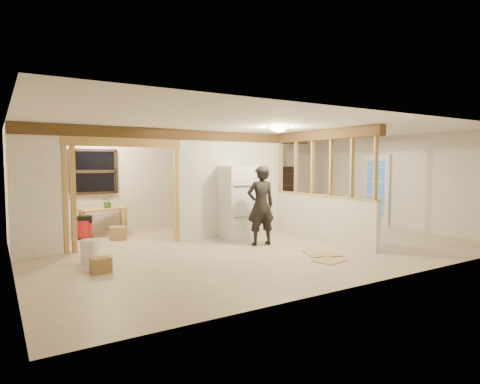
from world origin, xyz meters
TOP-DOWN VIEW (x-y plane):
  - floor at (0.00, 0.00)m, footprint 9.00×6.50m
  - ceiling at (0.00, 0.00)m, footprint 9.00×6.50m
  - wall_back at (0.00, 3.25)m, footprint 9.00×0.01m
  - wall_front at (0.00, -3.25)m, footprint 9.00×0.01m
  - wall_left at (-4.50, 0.00)m, footprint 0.01×6.50m
  - wall_right at (4.50, 0.00)m, footprint 0.01×6.50m
  - partition_left_stub at (-4.05, 1.20)m, footprint 0.90×0.12m
  - partition_center at (0.20, 1.20)m, footprint 2.80×0.12m
  - doorway_frame at (-2.40, 1.20)m, footprint 2.46×0.14m
  - header_beam_back at (-1.00, 1.20)m, footprint 7.00×0.18m
  - header_beam_right at (1.60, -0.40)m, footprint 0.18×3.30m
  - pony_wall at (1.60, -0.40)m, footprint 0.12×3.20m
  - stud_partition at (1.60, -0.40)m, footprint 0.14×3.20m
  - window_back at (-2.60, 3.17)m, footprint 1.12×0.10m
  - french_door at (4.42, 0.40)m, footprint 0.12×0.86m
  - ceiling_dome_main at (0.30, -0.50)m, footprint 0.36×0.36m
  - ceiling_dome_util at (-2.50, 2.30)m, footprint 0.32×0.32m
  - hanging_bulb at (-2.00, 1.60)m, footprint 0.07×0.07m
  - refrigerator at (0.10, 0.80)m, footprint 0.70×0.68m
  - woman at (0.14, -0.11)m, footprint 0.69×0.51m
  - work_table at (-2.49, 2.80)m, footprint 1.15×0.74m
  - potted_plant at (-2.36, 2.80)m, footprint 0.33×0.29m
  - shop_vac at (-2.98, 2.58)m, footprint 0.42×0.42m
  - bookshelf at (3.22, 3.04)m, footprint 0.83×0.28m
  - bucket at (-3.31, 0.11)m, footprint 0.43×0.43m
  - box_util_a at (-2.33, 2.10)m, footprint 0.38×0.33m
  - box_util_b at (-3.85, 1.32)m, footprint 0.37×0.37m
  - box_front at (-3.30, -0.59)m, footprint 0.31×0.26m
  - floor_panel_near at (0.65, -1.44)m, footprint 0.82×0.82m
  - floor_panel_far at (0.36, -1.96)m, footprint 0.61×0.54m

SIDE VIEW (x-z plane):
  - floor at x=0.00m, z-range -0.01..0.00m
  - floor_panel_far at x=0.36m, z-range 0.00..0.02m
  - floor_panel_near at x=0.65m, z-range 0.00..0.02m
  - box_front at x=-3.30m, z-range 0.00..0.25m
  - box_util_b at x=-3.85m, z-range 0.00..0.29m
  - box_util_a at x=-2.33m, z-range 0.00..0.30m
  - bucket at x=-3.31m, z-range 0.00..0.42m
  - shop_vac at x=-2.98m, z-range 0.00..0.55m
  - work_table at x=-2.49m, z-range 0.00..0.67m
  - pony_wall at x=1.60m, z-range 0.00..1.00m
  - bookshelf at x=3.22m, z-range 0.00..1.65m
  - potted_plant at x=-2.36m, z-range 0.67..0.99m
  - refrigerator at x=0.10m, z-range 0.00..1.69m
  - woman at x=0.14m, z-range 0.00..1.71m
  - french_door at x=4.42m, z-range 0.00..2.00m
  - doorway_frame at x=-2.40m, z-range 0.00..2.20m
  - wall_back at x=0.00m, z-range 0.00..2.50m
  - wall_front at x=0.00m, z-range 0.00..2.50m
  - wall_left at x=-4.50m, z-range 0.00..2.50m
  - wall_right at x=4.50m, z-range 0.00..2.50m
  - partition_left_stub at x=-4.05m, z-range 0.00..2.50m
  - partition_center at x=0.20m, z-range 0.00..2.50m
  - window_back at x=-2.60m, z-range 1.00..2.10m
  - stud_partition at x=1.60m, z-range 1.00..2.32m
  - hanging_bulb at x=-2.00m, z-range 2.15..2.22m
  - header_beam_back at x=-1.00m, z-range 2.27..2.49m
  - header_beam_right at x=1.60m, z-range 2.27..2.49m
  - ceiling_dome_main at x=0.30m, z-range 2.40..2.56m
  - ceiling_dome_util at x=-2.50m, z-range 2.41..2.55m
  - ceiling at x=0.00m, z-range 2.50..2.50m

